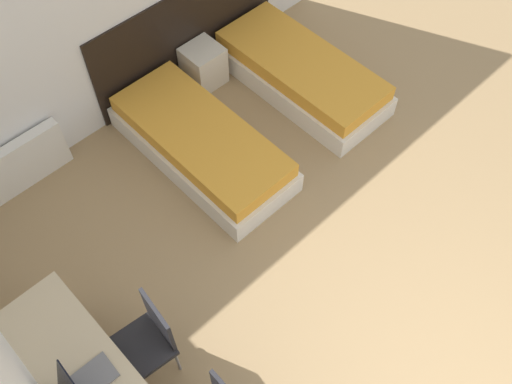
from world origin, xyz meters
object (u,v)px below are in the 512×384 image
object	(u,v)px
bed_near_window	(202,144)
laptop	(82,382)
nightstand	(203,66)
chair_near_laptop	(148,339)
bed_near_door	(301,74)

from	to	relation	value
bed_near_window	laptop	size ratio (longest dim) A/B	5.52
nightstand	chair_near_laptop	bearing A→B (deg)	-137.82
chair_near_laptop	laptop	xyz separation A→B (m)	(-0.54, -0.07, 0.35)
bed_near_door	laptop	xyz separation A→B (m)	(-3.68, -1.44, 0.64)
bed_near_window	nightstand	bearing A→B (deg)	48.28
bed_near_window	chair_near_laptop	xyz separation A→B (m)	(-1.68, -1.37, 0.30)
bed_near_window	bed_near_door	world-z (taller)	same
nightstand	laptop	bearing A→B (deg)	-142.63
chair_near_laptop	bed_near_window	bearing A→B (deg)	45.39
nightstand	laptop	world-z (taller)	laptop
bed_near_window	nightstand	distance (m)	1.10
nightstand	laptop	distance (m)	3.76
bed_near_window	laptop	bearing A→B (deg)	-147.13
bed_near_door	chair_near_laptop	bearing A→B (deg)	-156.49
nightstand	chair_near_laptop	xyz separation A→B (m)	(-2.41, -2.19, 0.26)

